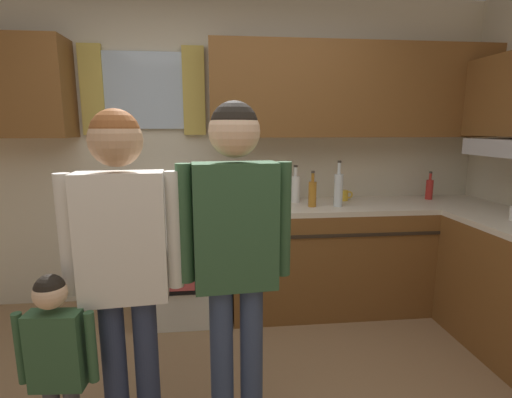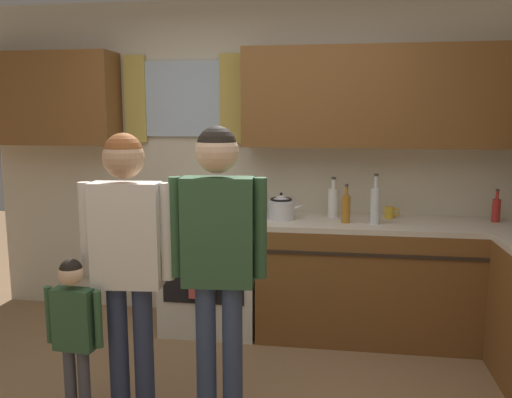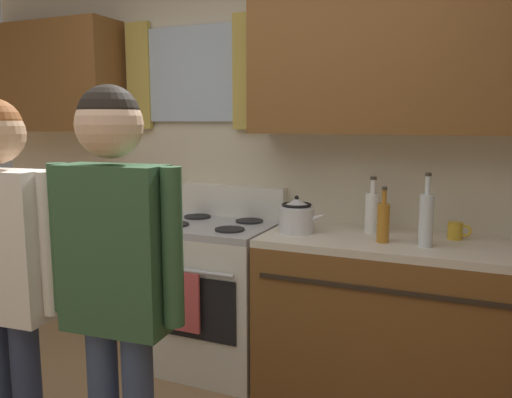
# 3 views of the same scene
# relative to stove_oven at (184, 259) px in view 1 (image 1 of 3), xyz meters

# --- Properties ---
(back_wall_unit) EXTENTS (4.60, 0.42, 2.60)m
(back_wall_unit) POSITION_rel_stove_oven_xyz_m (0.38, 0.27, 1.05)
(back_wall_unit) COLOR beige
(back_wall_unit) RESTS_ON ground
(kitchen_counter_run) EXTENTS (2.22, 2.21, 0.90)m
(kitchen_counter_run) POSITION_rel_stove_oven_xyz_m (1.83, -0.47, -0.02)
(kitchen_counter_run) COLOR brown
(kitchen_counter_run) RESTS_ON ground
(stove_oven) EXTENTS (0.73, 0.67, 1.10)m
(stove_oven) POSITION_rel_stove_oven_xyz_m (0.00, 0.00, 0.00)
(stove_oven) COLOR silver
(stove_oven) RESTS_ON ground
(bottle_milk_white) EXTENTS (0.08, 0.08, 0.31)m
(bottle_milk_white) POSITION_rel_stove_oven_xyz_m (0.94, 0.12, 0.55)
(bottle_milk_white) COLOR white
(bottle_milk_white) RESTS_ON kitchen_counter_run
(bottle_tall_clear) EXTENTS (0.07, 0.07, 0.37)m
(bottle_tall_clear) POSITION_rel_stove_oven_xyz_m (1.24, -0.10, 0.57)
(bottle_tall_clear) COLOR silver
(bottle_tall_clear) RESTS_ON kitchen_counter_run
(bottle_oil_amber) EXTENTS (0.06, 0.06, 0.29)m
(bottle_oil_amber) POSITION_rel_stove_oven_xyz_m (1.03, -0.09, 0.54)
(bottle_oil_amber) COLOR #B27223
(bottle_oil_amber) RESTS_ON kitchen_counter_run
(bottle_sauce_red) EXTENTS (0.06, 0.06, 0.25)m
(bottle_sauce_red) POSITION_rel_stove_oven_xyz_m (2.14, 0.12, 0.53)
(bottle_sauce_red) COLOR red
(bottle_sauce_red) RESTS_ON kitchen_counter_run
(mug_mustard_yellow) EXTENTS (0.12, 0.08, 0.09)m
(mug_mustard_yellow) POSITION_rel_stove_oven_xyz_m (1.37, 0.14, 0.48)
(mug_mustard_yellow) COLOR gold
(mug_mustard_yellow) RESTS_ON kitchen_counter_run
(stovetop_kettle) EXTENTS (0.27, 0.20, 0.21)m
(stovetop_kettle) POSITION_rel_stove_oven_xyz_m (0.55, -0.03, 0.53)
(stovetop_kettle) COLOR silver
(stovetop_kettle) RESTS_ON kitchen_counter_run
(adult_holding_child) EXTENTS (0.50, 0.22, 1.60)m
(adult_holding_child) POSITION_rel_stove_oven_xyz_m (-0.13, -1.39, 0.54)
(adult_holding_child) COLOR #2D3856
(adult_holding_child) RESTS_ON ground
(adult_in_plaid) EXTENTS (0.51, 0.22, 1.63)m
(adult_in_plaid) POSITION_rel_stove_oven_xyz_m (0.35, -1.35, 0.56)
(adult_in_plaid) COLOR #38476B
(adult_in_plaid) RESTS_ON ground
(small_child) EXTENTS (0.32, 0.13, 0.96)m
(small_child) POSITION_rel_stove_oven_xyz_m (-0.38, -1.51, 0.13)
(small_child) COLOR #4C4C56
(small_child) RESTS_ON ground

